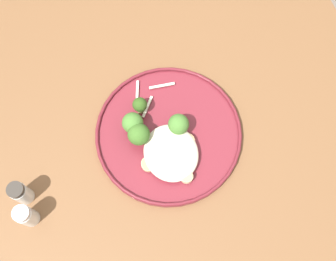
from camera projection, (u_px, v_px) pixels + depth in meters
name	position (u px, v px, depth m)	size (l,w,h in m)	color
ground	(156.00, 205.00, 1.54)	(6.00, 6.00, 0.00)	#665B51
wooden_dining_table	(148.00, 154.00, 0.92)	(1.40, 1.00, 0.74)	brown
dinner_plate	(168.00, 132.00, 0.84)	(0.29, 0.29, 0.02)	maroon
noodle_bed	(171.00, 153.00, 0.81)	(0.12, 0.10, 0.03)	beige
seared_scallop_half_hidden	(187.00, 142.00, 0.82)	(0.03, 0.03, 0.01)	#DBB77A
seared_scallop_center_golden	(187.00, 177.00, 0.80)	(0.02, 0.02, 0.02)	beige
seared_scallop_right_edge	(149.00, 164.00, 0.81)	(0.03, 0.03, 0.01)	#E5C689
seared_scallop_front_small	(174.00, 164.00, 0.81)	(0.03, 0.03, 0.02)	#DBB77A
seared_scallop_tiny_bay	(159.00, 150.00, 0.82)	(0.02, 0.02, 0.01)	#DBB77A
seared_scallop_on_noodles	(184.00, 164.00, 0.81)	(0.03, 0.03, 0.01)	#E5C689
seared_scallop_tilted_round	(166.00, 173.00, 0.80)	(0.03, 0.03, 0.02)	#DBB77A
broccoli_floret_right_tilted	(140.00, 105.00, 0.83)	(0.03, 0.03, 0.04)	#89A356
broccoli_floret_center_pile	(139.00, 135.00, 0.80)	(0.04, 0.04, 0.06)	#7A994C
broccoli_floret_split_head	(178.00, 122.00, 0.81)	(0.04, 0.04, 0.05)	#89A356
broccoli_floret_front_edge	(133.00, 123.00, 0.81)	(0.04, 0.04, 0.06)	#7A994C
onion_sliver_pale_crescent	(147.00, 107.00, 0.86)	(0.05, 0.01, 0.00)	silver
onion_sliver_curled_piece	(162.00, 86.00, 0.87)	(0.05, 0.01, 0.00)	silver
onion_sliver_short_strip	(137.00, 91.00, 0.87)	(0.05, 0.01, 0.00)	silver
salt_shaker	(26.00, 216.00, 0.76)	(0.03, 0.03, 0.07)	white
pepper_shaker	(21.00, 193.00, 0.78)	(0.03, 0.03, 0.07)	white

